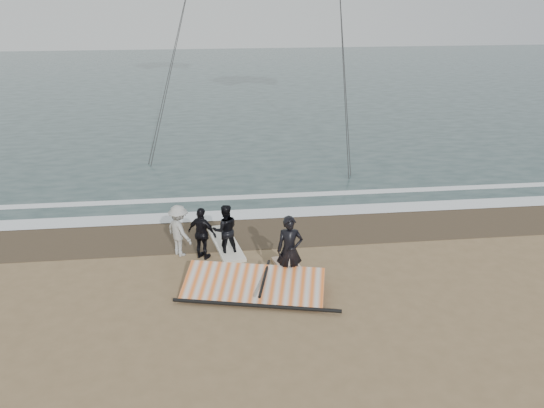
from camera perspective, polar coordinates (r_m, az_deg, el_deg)
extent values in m
plane|color=#8C704C|center=(14.20, 1.46, -10.64)|extent=(120.00, 120.00, 0.00)
cube|color=#233838|center=(45.46, -4.42, 12.67)|extent=(120.00, 54.00, 0.02)
cube|color=#4C3D2B|center=(18.10, -0.50, -2.85)|extent=(120.00, 2.80, 0.01)
cube|color=white|center=(19.36, -0.94, -1.03)|extent=(120.00, 0.90, 0.01)
cube|color=white|center=(20.92, -1.41, 0.82)|extent=(120.00, 0.45, 0.01)
imported|color=black|center=(14.68, 1.91, -4.96)|extent=(0.76, 0.53, 1.98)
cube|color=silver|center=(15.39, 2.48, -7.59)|extent=(1.14, 2.36, 0.09)
cube|color=white|center=(17.18, -5.03, -4.22)|extent=(1.20, 2.71, 0.11)
imported|color=black|center=(16.30, -5.05, -2.78)|extent=(0.87, 0.72, 1.64)
imported|color=black|center=(16.12, -7.51, -3.17)|extent=(1.03, 0.86, 1.65)
imported|color=#A8A9A4|center=(16.42, -9.95, -2.84)|extent=(1.13, 1.21, 1.64)
cube|color=black|center=(15.10, -2.95, -8.22)|extent=(2.67, 1.21, 0.10)
cube|color=orange|center=(14.47, -2.01, -8.54)|extent=(4.04, 2.31, 0.40)
cylinder|color=black|center=(13.92, -1.73, -10.86)|extent=(4.30, 1.12, 0.10)
cylinder|color=black|center=(14.42, -0.82, -7.96)|extent=(0.52, 1.87, 0.08)
cylinder|color=#262626|center=(26.35, 7.73, 15.25)|extent=(0.04, 0.04, 12.12)
cylinder|color=#262626|center=(26.15, 7.64, 15.20)|extent=(0.04, 0.04, 12.38)
cylinder|color=#262626|center=(30.46, -10.04, 17.44)|extent=(0.04, 0.04, 17.10)
cylinder|color=#262626|center=(30.63, -10.15, 17.46)|extent=(0.04, 0.04, 16.85)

